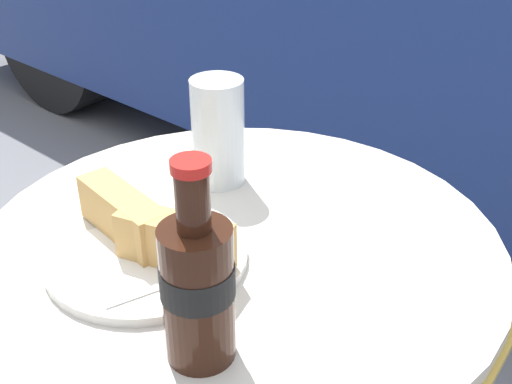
% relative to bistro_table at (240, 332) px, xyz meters
% --- Properties ---
extents(bistro_table, '(0.66, 0.66, 0.70)m').
position_rel_bistro_table_xyz_m(bistro_table, '(0.00, 0.00, 0.00)').
color(bistro_table, gold).
rests_on(bistro_table, ground_plane).
extents(cola_bottle_left, '(0.07, 0.07, 0.21)m').
position_rel_bistro_table_xyz_m(cola_bottle_left, '(0.11, -0.17, 0.24)').
color(cola_bottle_left, '#33190F').
rests_on(cola_bottle_left, bistro_table).
extents(drinking_glass, '(0.07, 0.07, 0.15)m').
position_rel_bistro_table_xyz_m(drinking_glass, '(-0.12, 0.09, 0.22)').
color(drinking_glass, silver).
rests_on(drinking_glass, bistro_table).
extents(lunch_plate_near, '(0.24, 0.24, 0.07)m').
position_rel_bistro_table_xyz_m(lunch_plate_near, '(-0.05, -0.10, 0.18)').
color(lunch_plate_near, silver).
rests_on(lunch_plate_near, bistro_table).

